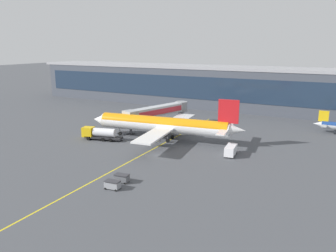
% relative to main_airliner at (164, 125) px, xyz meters
% --- Properties ---
extents(ground_plane, '(700.00, 700.00, 0.00)m').
position_rel_main_airliner_xyz_m(ground_plane, '(5.09, -11.87, -4.16)').
color(ground_plane, '#47494F').
extents(apron_lead_in_line, '(1.09, 80.00, 0.01)m').
position_rel_main_airliner_xyz_m(apron_lead_in_line, '(1.61, -9.87, -4.15)').
color(apron_lead_in_line, yellow).
rests_on(apron_lead_in_line, ground_plane).
extents(terminal_building, '(208.24, 19.00, 16.35)m').
position_rel_main_airliner_xyz_m(terminal_building, '(15.52, 53.15, 4.04)').
color(terminal_building, '#424751').
rests_on(terminal_building, ground_plane).
extents(main_airliner, '(42.58, 33.88, 11.72)m').
position_rel_main_airliner_xyz_m(main_airliner, '(0.00, 0.00, 0.00)').
color(main_airliner, white).
rests_on(main_airliner, ground_plane).
extents(jet_bridge, '(10.00, 24.15, 6.85)m').
position_rel_main_airliner_xyz_m(jet_bridge, '(-7.67, 11.38, 1.01)').
color(jet_bridge, '#B2B7BC').
rests_on(jet_bridge, ground_plane).
extents(fuel_tanker, '(11.09, 4.96, 3.25)m').
position_rel_main_airliner_xyz_m(fuel_tanker, '(-15.04, -7.78, -2.41)').
color(fuel_tanker, '#232326').
rests_on(fuel_tanker, ground_plane).
extents(crew_van, '(2.66, 5.21, 2.30)m').
position_rel_main_airliner_xyz_m(crew_van, '(19.66, -4.28, -2.84)').
color(crew_van, white).
rests_on(crew_van, ground_plane).
extents(baggage_cart_0, '(2.80, 1.87, 1.48)m').
position_rel_main_airliner_xyz_m(baggage_cart_0, '(7.08, -31.52, -3.37)').
color(baggage_cart_0, gray).
rests_on(baggage_cart_0, ground_plane).
extents(baggage_cart_1, '(2.80, 1.87, 1.48)m').
position_rel_main_airliner_xyz_m(baggage_cart_1, '(6.75, -28.33, -3.37)').
color(baggage_cart_1, '#595B60').
rests_on(baggage_cart_1, ground_plane).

